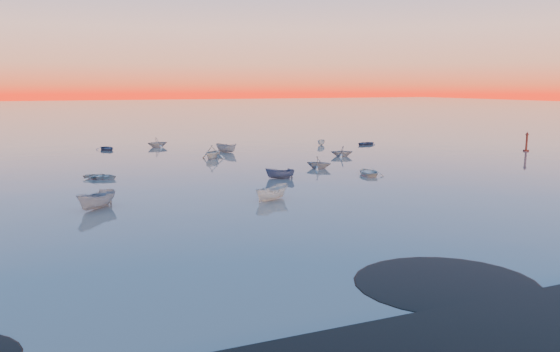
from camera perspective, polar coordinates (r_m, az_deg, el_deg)
ground at (r=126.12m, az=-11.43°, el=4.37°), size 600.00×600.00×0.00m
mud_lobes at (r=35.15m, az=24.69°, el=-9.25°), size 140.00×6.00×0.07m
moored_fleet at (r=80.88m, az=-4.67°, el=1.78°), size 124.00×58.00×1.20m
boat_near_left at (r=66.90m, az=-18.22°, el=-0.28°), size 3.64×4.19×0.99m
boat_near_center at (r=51.99m, az=-0.83°, el=-2.49°), size 2.93×4.26×1.36m
channel_marker at (r=99.09m, az=24.36°, el=3.14°), size 0.94×0.94×3.34m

